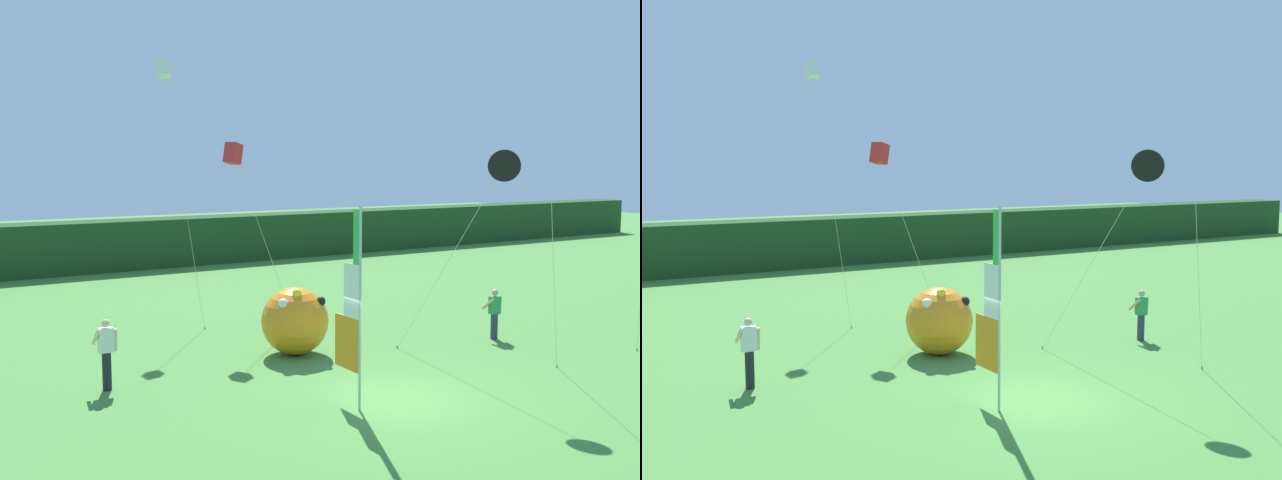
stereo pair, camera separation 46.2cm
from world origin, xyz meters
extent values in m
plane|color=#478438|center=(0.00, 0.00, 0.00)|extent=(120.00, 120.00, 0.00)
cube|color=#1E421E|center=(0.00, 24.17, 1.27)|extent=(80.00, 2.40, 2.53)
cylinder|color=#B7B7BC|center=(-1.18, -0.22, 2.30)|extent=(0.06, 0.06, 4.60)
cube|color=orange|center=(-1.18, 0.30, 1.44)|extent=(0.02, 0.97, 1.23)
cube|color=white|center=(-1.18, 0.11, 2.67)|extent=(0.02, 0.60, 1.23)
cube|color=green|center=(-1.18, -0.07, 3.90)|extent=(0.02, 0.23, 1.23)
cylinder|color=#2D334C|center=(6.22, 3.01, 0.41)|extent=(0.22, 0.22, 0.82)
cube|color=#2D8E4C|center=(6.22, 3.01, 1.09)|extent=(0.36, 0.20, 0.55)
sphere|color=tan|center=(6.22, 3.01, 1.48)|extent=(0.20, 0.20, 0.20)
cylinder|color=tan|center=(5.99, 3.07, 1.13)|extent=(0.09, 0.48, 0.42)
cylinder|color=tan|center=(6.45, 3.02, 1.04)|extent=(0.09, 0.14, 0.56)
cylinder|color=black|center=(-5.57, 4.24, 0.47)|extent=(0.22, 0.22, 0.94)
cube|color=white|center=(-5.57, 4.24, 1.24)|extent=(0.36, 0.20, 0.60)
sphere|color=beige|center=(-5.57, 4.24, 1.67)|extent=(0.20, 0.20, 0.20)
cylinder|color=beige|center=(-5.80, 4.30, 1.32)|extent=(0.09, 0.48, 0.42)
cylinder|color=beige|center=(-5.34, 4.24, 1.22)|extent=(0.09, 0.14, 0.56)
sphere|color=orange|center=(-0.02, 4.72, 0.98)|extent=(1.95, 1.95, 1.95)
sphere|color=yellow|center=(-0.17, 4.34, 1.86)|extent=(0.27, 0.27, 0.27)
sphere|color=black|center=(0.53, 4.19, 1.59)|extent=(0.27, 0.27, 0.27)
sphere|color=white|center=(-0.63, 4.32, 1.62)|extent=(0.27, 0.27, 0.27)
cylinder|color=brown|center=(1.86, 7.99, 0.04)|extent=(0.03, 0.03, 0.08)
cylinder|color=silver|center=(0.74, 7.99, 2.91)|extent=(2.25, 0.01, 5.82)
cube|color=red|center=(-0.38, 7.99, 5.81)|extent=(0.69, 0.63, 0.71)
cylinder|color=brown|center=(5.35, -0.21, 0.04)|extent=(0.03, 0.03, 0.08)
cylinder|color=silver|center=(4.25, -0.72, 5.26)|extent=(2.22, 1.04, 10.53)
cylinder|color=brown|center=(8.73, -0.28, 0.04)|extent=(0.03, 0.03, 0.08)
cylinder|color=brown|center=(-1.00, 9.05, 0.04)|extent=(0.03, 0.03, 0.08)
cylinder|color=silver|center=(-1.13, 10.36, 4.38)|extent=(0.28, 2.62, 8.76)
cube|color=white|center=(-1.26, 11.66, 8.76)|extent=(0.48, 0.60, 0.65)
cylinder|color=brown|center=(2.91, 3.68, 0.04)|extent=(0.03, 0.03, 0.08)
cylinder|color=silver|center=(3.14, 1.84, 2.74)|extent=(0.48, 3.69, 5.48)
cone|color=black|center=(3.38, 0.00, 5.47)|extent=(0.84, 0.88, 0.85)
camera|label=1|loc=(-10.27, -13.24, 5.56)|focal=40.99mm
camera|label=2|loc=(-9.87, -13.47, 5.56)|focal=40.99mm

